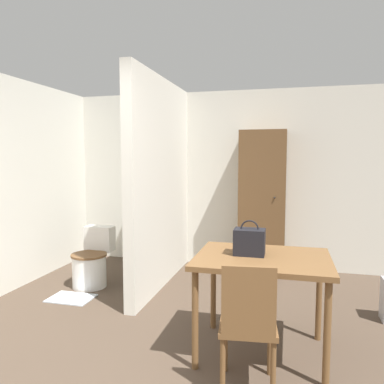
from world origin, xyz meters
name	(u,v)px	position (x,y,z in m)	size (l,w,h in m)	color
wall_back	(223,179)	(0.00, 3.51, 1.25)	(5.40, 0.12, 2.50)	silver
wall_left	(1,185)	(-2.26, 1.72, 1.25)	(0.12, 4.45, 2.50)	silver
partition_wall	(161,183)	(-0.58, 2.45, 1.25)	(0.12, 1.99, 2.50)	silver
dining_table	(262,268)	(0.73, 1.06, 0.70)	(1.04, 0.82, 0.79)	brown
wooden_chair	(248,322)	(0.68, 0.53, 0.48)	(0.42, 0.42, 0.89)	brown
toilet	(92,262)	(-1.39, 2.17, 0.28)	(0.43, 0.57, 0.69)	white
handbag	(249,242)	(0.63, 1.09, 0.90)	(0.24, 0.17, 0.28)	black
wooden_cabinet	(262,203)	(0.59, 3.21, 0.96)	(0.60, 0.47, 1.92)	brown
bath_mat	(71,298)	(-1.39, 1.71, 0.01)	(0.48, 0.34, 0.01)	#B2BCC6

